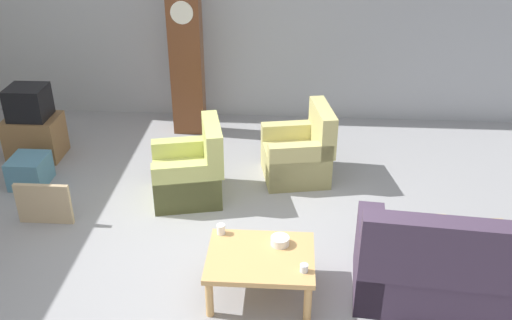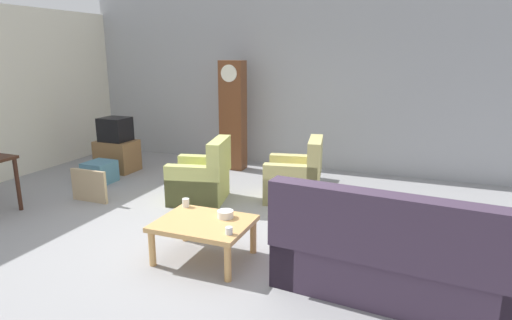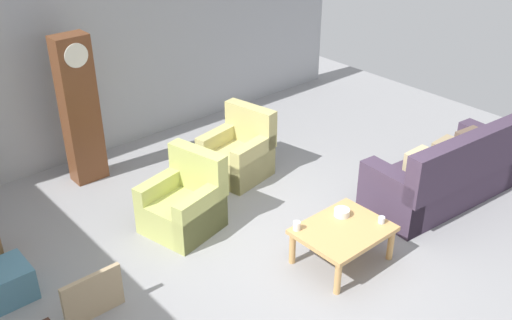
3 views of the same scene
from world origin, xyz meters
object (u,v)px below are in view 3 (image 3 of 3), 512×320
coffee_table_wood (343,233)px  bowl_white_stacked (342,212)px  cup_white_porcelain (297,226)px  couch_floral (446,175)px  grandfather_clock (80,110)px  armchair_olive_near (184,205)px  armchair_olive_far (238,154)px  storage_box_blue (9,282)px  framed_picture_leaning (93,296)px  cup_blue_rimmed (382,220)px

coffee_table_wood → bowl_white_stacked: bowl_white_stacked is taller
coffee_table_wood → bowl_white_stacked: 0.26m
coffee_table_wood → cup_white_porcelain: cup_white_porcelain is taller
couch_floral → grandfather_clock: (-3.12, 3.45, 0.64)m
armchair_olive_near → grandfather_clock: (-0.31, 1.81, 0.69)m
couch_floral → bowl_white_stacked: size_ratio=12.69×
armchair_olive_far → storage_box_blue: (-3.27, -0.39, -0.13)m
storage_box_blue → bowl_white_stacked: bearing=-27.6°
couch_floral → bowl_white_stacked: (-1.73, 0.19, 0.11)m
armchair_olive_far → storage_box_blue: size_ratio=1.99×
armchair_olive_far → grandfather_clock: size_ratio=0.47×
armchair_olive_near → coffee_table_wood: armchair_olive_near is taller
armchair_olive_near → coffee_table_wood: 1.87m
armchair_olive_near → grandfather_clock: grandfather_clock is taller
coffee_table_wood → grandfather_clock: bearing=109.6°
cup_white_porcelain → coffee_table_wood: bearing=-38.1°
couch_floral → armchair_olive_near: 3.26m
framed_picture_leaning → cup_white_porcelain: cup_white_porcelain is taller
cup_blue_rimmed → framed_picture_leaning: bearing=157.1°
couch_floral → cup_blue_rimmed: (-1.52, -0.18, 0.10)m
armchair_olive_far → bowl_white_stacked: size_ratio=5.38×
couch_floral → cup_blue_rimmed: couch_floral is taller
framed_picture_leaning → storage_box_blue: size_ratio=1.30×
armchair_olive_far → framed_picture_leaning: armchair_olive_far is taller
couch_floral → grandfather_clock: 4.70m
armchair_olive_near → framed_picture_leaning: 1.63m
grandfather_clock → cup_blue_rimmed: 4.01m
coffee_table_wood → bowl_white_stacked: (0.17, 0.17, 0.10)m
storage_box_blue → bowl_white_stacked: bowl_white_stacked is taller
armchair_olive_far → cup_white_porcelain: armchair_olive_far is taller
framed_picture_leaning → bowl_white_stacked: bowl_white_stacked is taller
couch_floral → armchair_olive_far: (-1.55, 2.20, -0.05)m
bowl_white_stacked → couch_floral: bearing=-6.3°
coffee_table_wood → cup_white_porcelain: (-0.39, 0.31, 0.11)m
armchair_olive_far → coffee_table_wood: size_ratio=0.96×
cup_white_porcelain → storage_box_blue: bearing=149.6°
cup_blue_rimmed → bowl_white_stacked: bowl_white_stacked is taller
coffee_table_wood → armchair_olive_far: bearing=80.8°
grandfather_clock → storage_box_blue: grandfather_clock is taller
armchair_olive_near → coffee_table_wood: size_ratio=0.98×
grandfather_clock → armchair_olive_far: bearing=-38.5°
armchair_olive_near → grandfather_clock: size_ratio=0.47×
couch_floral → framed_picture_leaning: (-4.31, 1.00, -0.12)m
coffee_table_wood → framed_picture_leaning: size_ratio=1.60×
armchair_olive_near → bowl_white_stacked: bearing=-53.5°
couch_floral → armchair_olive_far: size_ratio=2.36×
grandfather_clock → bowl_white_stacked: bearing=-66.9°
couch_floral → framed_picture_leaning: couch_floral is taller
armchair_olive_near → armchair_olive_far: 1.38m
grandfather_clock → coffee_table_wood: bearing=-70.4°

